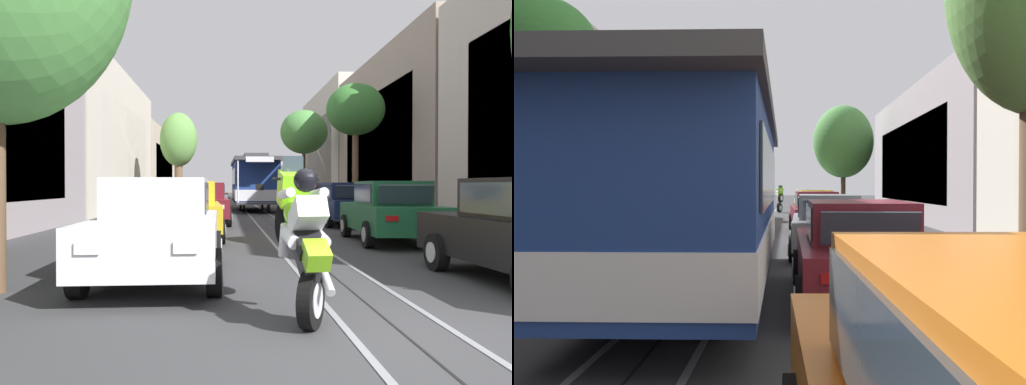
% 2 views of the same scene
% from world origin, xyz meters
% --- Properties ---
extents(ground_plane, '(160.00, 160.00, 0.00)m').
position_xyz_m(ground_plane, '(0.00, 23.37, 0.00)').
color(ground_plane, '#38383A').
extents(trolley_track_rails, '(1.14, 66.43, 0.01)m').
position_xyz_m(trolley_track_rails, '(0.00, 27.22, 0.00)').
color(trolley_track_rails, gray).
rests_on(trolley_track_rails, ground).
extents(parked_car_white_near_left, '(2.03, 4.38, 1.58)m').
position_xyz_m(parked_car_white_near_left, '(-2.79, 3.46, 0.80)').
color(parked_car_white_near_left, silver).
rests_on(parked_car_white_near_left, ground).
extents(parked_car_yellow_second_left, '(2.14, 4.42, 1.58)m').
position_xyz_m(parked_car_yellow_second_left, '(-2.79, 9.47, 0.80)').
color(parked_car_yellow_second_left, gold).
rests_on(parked_car_yellow_second_left, ground).
extents(parked_car_maroon_mid_left, '(2.11, 4.41, 1.58)m').
position_xyz_m(parked_car_maroon_mid_left, '(-2.54, 14.85, 0.80)').
color(parked_car_maroon_mid_left, maroon).
rests_on(parked_car_maroon_mid_left, ground).
extents(parked_car_grey_fourth_left, '(2.07, 4.39, 1.58)m').
position_xyz_m(parked_car_grey_fourth_left, '(-2.52, 21.07, 0.80)').
color(parked_car_grey_fourth_left, slate).
rests_on(parked_car_grey_fourth_left, ground).
extents(parked_car_maroon_fifth_left, '(2.00, 4.36, 1.58)m').
position_xyz_m(parked_car_maroon_fifth_left, '(-2.58, 26.37, 0.80)').
color(parked_car_maroon_fifth_left, maroon).
rests_on(parked_car_maroon_fifth_left, ground).
extents(parked_car_black_near_right, '(2.06, 4.39, 1.58)m').
position_xyz_m(parked_car_black_near_right, '(2.79, 2.55, 0.80)').
color(parked_car_black_near_right, black).
rests_on(parked_car_black_near_right, ground).
extents(parked_car_green_second_right, '(2.13, 4.41, 1.58)m').
position_xyz_m(parked_car_green_second_right, '(2.53, 8.37, 0.80)').
color(parked_car_green_second_right, '#1E6038').
rests_on(parked_car_green_second_right, ground).
extents(parked_car_navy_mid_right, '(2.11, 4.41, 1.58)m').
position_xyz_m(parked_car_navy_mid_right, '(2.67, 14.13, 0.80)').
color(parked_car_navy_mid_right, '#19234C').
rests_on(parked_car_navy_mid_right, ground).
extents(parked_car_maroon_fourth_right, '(2.11, 4.41, 1.58)m').
position_xyz_m(parked_car_maroon_fourth_right, '(2.72, 19.73, 0.80)').
color(parked_car_maroon_fourth_right, maroon).
rests_on(parked_car_maroon_fourth_right, ground).
extents(street_tree_kerb_left_near, '(3.76, 3.63, 6.81)m').
position_xyz_m(street_tree_kerb_left_near, '(-4.90, 2.53, 4.54)').
color(street_tree_kerb_left_near, brown).
rests_on(street_tree_kerb_left_near, ground).
extents(street_tree_kerb_right_near, '(2.59, 2.19, 6.46)m').
position_xyz_m(street_tree_kerb_right_near, '(4.78, 4.23, 4.31)').
color(street_tree_kerb_right_near, brown).
rests_on(street_tree_kerb_right_near, ground).
extents(street_tree_kerb_right_second, '(3.01, 2.81, 6.73)m').
position_xyz_m(street_tree_kerb_right_second, '(4.98, 21.36, 5.33)').
color(street_tree_kerb_right_second, brown).
rests_on(street_tree_kerb_right_second, ground).
extents(cable_car_trolley, '(2.65, 9.15, 3.28)m').
position_xyz_m(cable_car_trolley, '(0.00, 26.22, 1.66)').
color(cable_car_trolley, navy).
rests_on(cable_car_trolley, ground).
extents(motorcycle_with_rider, '(0.55, 1.87, 1.81)m').
position_xyz_m(motorcycle_with_rider, '(-0.92, 0.90, 0.95)').
color(motorcycle_with_rider, black).
rests_on(motorcycle_with_rider, ground).
extents(pedestrian_crossing_far, '(0.55, 0.42, 1.56)m').
position_xyz_m(pedestrian_crossing_far, '(5.75, 3.80, 0.88)').
color(pedestrian_crossing_far, black).
rests_on(pedestrian_crossing_far, ground).
extents(fire_hydrant, '(0.40, 0.22, 0.84)m').
position_xyz_m(fire_hydrant, '(4.07, 7.74, 0.42)').
color(fire_hydrant, gold).
rests_on(fire_hydrant, ground).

